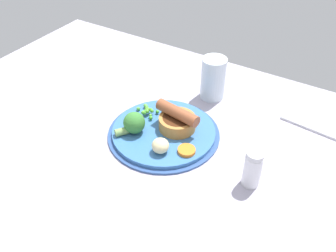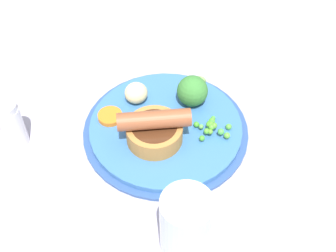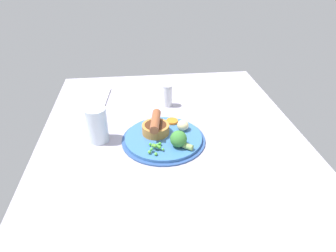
{
  "view_description": "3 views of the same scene",
  "coord_description": "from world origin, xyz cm",
  "px_view_note": "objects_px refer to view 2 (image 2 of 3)",
  "views": [
    {
      "loc": [
        -38.32,
        50.77,
        57.11
      ],
      "look_at": [
        -5.89,
        -2.08,
        6.6
      ],
      "focal_mm": 40.0,
      "sensor_mm": 36.0,
      "label": 1
    },
    {
      "loc": [
        -15.35,
        -47.22,
        57.04
      ],
      "look_at": [
        -4.33,
        -4.1,
        5.75
      ],
      "focal_mm": 50.0,
      "sensor_mm": 36.0,
      "label": 2
    },
    {
      "loc": [
        68.76,
        -9.58,
        54.15
      ],
      "look_at": [
        -5.36,
        -1.32,
        7.35
      ],
      "focal_mm": 32.0,
      "sensor_mm": 36.0,
      "label": 3
    }
  ],
  "objects_px": {
    "dinner_plate": "(166,129)",
    "pea_pile": "(213,127)",
    "potato_chunk_0": "(136,93)",
    "sausage_pudding": "(154,129)",
    "broccoli_floret_near": "(193,91)",
    "salt_shaker": "(11,124)",
    "carrot_slice_0": "(110,116)",
    "drinking_glass": "(186,227)"
  },
  "relations": [
    {
      "from": "dinner_plate",
      "to": "pea_pile",
      "type": "xyz_separation_m",
      "value": [
        0.06,
        -0.03,
        0.02
      ]
    },
    {
      "from": "pea_pile",
      "to": "potato_chunk_0",
      "type": "height_order",
      "value": "potato_chunk_0"
    },
    {
      "from": "potato_chunk_0",
      "to": "sausage_pudding",
      "type": "bearing_deg",
      "value": -83.65
    },
    {
      "from": "sausage_pudding",
      "to": "broccoli_floret_near",
      "type": "bearing_deg",
      "value": 47.65
    },
    {
      "from": "sausage_pudding",
      "to": "salt_shaker",
      "type": "bearing_deg",
      "value": 172.6
    },
    {
      "from": "carrot_slice_0",
      "to": "potato_chunk_0",
      "type": "bearing_deg",
      "value": 30.32
    },
    {
      "from": "pea_pile",
      "to": "salt_shaker",
      "type": "bearing_deg",
      "value": 167.29
    },
    {
      "from": "pea_pile",
      "to": "broccoli_floret_near",
      "type": "relative_size",
      "value": 0.8
    },
    {
      "from": "dinner_plate",
      "to": "drinking_glass",
      "type": "bearing_deg",
      "value": -97.13
    },
    {
      "from": "carrot_slice_0",
      "to": "drinking_glass",
      "type": "relative_size",
      "value": 0.35
    },
    {
      "from": "dinner_plate",
      "to": "salt_shaker",
      "type": "distance_m",
      "value": 0.22
    },
    {
      "from": "carrot_slice_0",
      "to": "drinking_glass",
      "type": "height_order",
      "value": "drinking_glass"
    },
    {
      "from": "pea_pile",
      "to": "broccoli_floret_near",
      "type": "distance_m",
      "value": 0.07
    },
    {
      "from": "sausage_pudding",
      "to": "drinking_glass",
      "type": "height_order",
      "value": "drinking_glass"
    },
    {
      "from": "potato_chunk_0",
      "to": "carrot_slice_0",
      "type": "distance_m",
      "value": 0.06
    },
    {
      "from": "broccoli_floret_near",
      "to": "sausage_pudding",
      "type": "bearing_deg",
      "value": -15.22
    },
    {
      "from": "carrot_slice_0",
      "to": "dinner_plate",
      "type": "bearing_deg",
      "value": -24.51
    },
    {
      "from": "carrot_slice_0",
      "to": "broccoli_floret_near",
      "type": "bearing_deg",
      "value": 1.56
    },
    {
      "from": "sausage_pudding",
      "to": "carrot_slice_0",
      "type": "xyz_separation_m",
      "value": [
        -0.06,
        0.06,
        -0.02
      ]
    },
    {
      "from": "broccoli_floret_near",
      "to": "carrot_slice_0",
      "type": "bearing_deg",
      "value": -52.6
    },
    {
      "from": "sausage_pudding",
      "to": "broccoli_floret_near",
      "type": "height_order",
      "value": "sausage_pudding"
    },
    {
      "from": "sausage_pudding",
      "to": "carrot_slice_0",
      "type": "height_order",
      "value": "sausage_pudding"
    },
    {
      "from": "salt_shaker",
      "to": "pea_pile",
      "type": "bearing_deg",
      "value": -12.71
    },
    {
      "from": "dinner_plate",
      "to": "sausage_pudding",
      "type": "distance_m",
      "value": 0.04
    },
    {
      "from": "dinner_plate",
      "to": "sausage_pudding",
      "type": "height_order",
      "value": "sausage_pudding"
    },
    {
      "from": "potato_chunk_0",
      "to": "broccoli_floret_near",
      "type": "bearing_deg",
      "value": -15.69
    },
    {
      "from": "pea_pile",
      "to": "drinking_glass",
      "type": "height_order",
      "value": "drinking_glass"
    },
    {
      "from": "pea_pile",
      "to": "sausage_pudding",
      "type": "bearing_deg",
      "value": 175.34
    },
    {
      "from": "pea_pile",
      "to": "drinking_glass",
      "type": "distance_m",
      "value": 0.19
    },
    {
      "from": "dinner_plate",
      "to": "pea_pile",
      "type": "height_order",
      "value": "pea_pile"
    },
    {
      "from": "potato_chunk_0",
      "to": "dinner_plate",
      "type": "bearing_deg",
      "value": -63.44
    },
    {
      "from": "dinner_plate",
      "to": "pea_pile",
      "type": "relative_size",
      "value": 4.85
    },
    {
      "from": "sausage_pudding",
      "to": "drinking_glass",
      "type": "xyz_separation_m",
      "value": [
        -0.0,
        -0.17,
        0.02
      ]
    },
    {
      "from": "dinner_plate",
      "to": "potato_chunk_0",
      "type": "bearing_deg",
      "value": 116.56
    },
    {
      "from": "pea_pile",
      "to": "potato_chunk_0",
      "type": "bearing_deg",
      "value": 136.36
    },
    {
      "from": "pea_pile",
      "to": "salt_shaker",
      "type": "xyz_separation_m",
      "value": [
        -0.28,
        0.06,
        0.02
      ]
    },
    {
      "from": "dinner_plate",
      "to": "carrot_slice_0",
      "type": "relative_size",
      "value": 6.71
    },
    {
      "from": "pea_pile",
      "to": "carrot_slice_0",
      "type": "distance_m",
      "value": 0.16
    },
    {
      "from": "dinner_plate",
      "to": "potato_chunk_0",
      "type": "relative_size",
      "value": 6.91
    },
    {
      "from": "dinner_plate",
      "to": "drinking_glass",
      "type": "relative_size",
      "value": 2.33
    },
    {
      "from": "broccoli_floret_near",
      "to": "dinner_plate",
      "type": "bearing_deg",
      "value": -17.7
    },
    {
      "from": "broccoli_floret_near",
      "to": "potato_chunk_0",
      "type": "height_order",
      "value": "broccoli_floret_near"
    }
  ]
}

